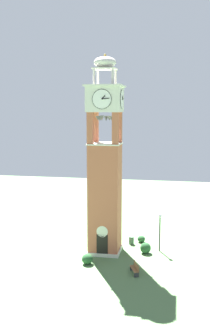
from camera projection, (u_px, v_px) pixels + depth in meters
name	position (u px, v px, depth m)	size (l,w,h in m)	color
ground	(105.00, 252.00, 39.13)	(80.00, 80.00, 0.00)	#517547
clock_tower	(105.00, 173.00, 37.90)	(3.53, 3.53, 19.23)	#AD5B42
park_bench	(135.00, 268.00, 33.83)	(0.99, 1.65, 0.95)	brown
lamp_post	(160.00, 225.00, 38.92)	(0.36, 0.36, 3.83)	black
trash_bin	(131.00, 240.00, 41.23)	(0.52, 0.52, 0.80)	#38513D
shrub_near_entry	(87.00, 259.00, 35.94)	(1.02, 1.02, 0.96)	#234C28
shrub_left_of_tower	(141.00, 239.00, 41.83)	(0.82, 0.82, 0.70)	#234C28
shrub_behind_bench	(146.00, 248.00, 38.62)	(1.05, 1.05, 1.08)	#234C28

